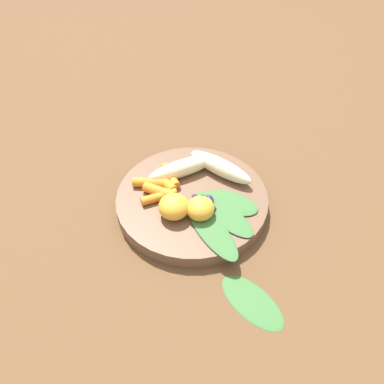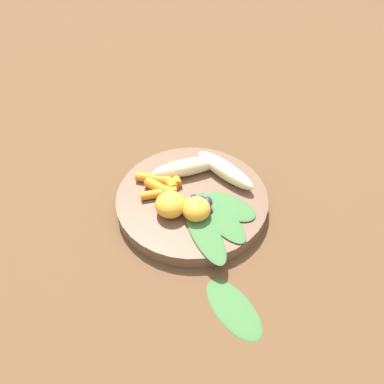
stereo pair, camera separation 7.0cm
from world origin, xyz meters
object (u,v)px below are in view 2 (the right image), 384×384
banana_peeled_right (225,170)px  orange_segment_near (197,209)px  banana_peeled_left (186,167)px  bowl (192,201)px  kale_leaf_stray (234,308)px

banana_peeled_right → orange_segment_near: (0.09, -0.06, 0.00)m
banana_peeled_left → bowl: bearing=83.7°
banana_peeled_left → banana_peeled_right: bearing=157.4°
banana_peeled_right → kale_leaf_stray: size_ratio=1.17×
banana_peeled_left → kale_leaf_stray: (0.26, 0.03, -0.04)m
banana_peeled_right → orange_segment_near: orange_segment_near is taller
bowl → banana_peeled_left: size_ratio=2.01×
kale_leaf_stray → orange_segment_near: bearing=165.3°
bowl → banana_peeled_left: 0.06m
banana_peeled_right → bowl: bearing=86.1°
banana_peeled_right → kale_leaf_stray: banana_peeled_right is taller
bowl → banana_peeled_right: (-0.04, 0.07, 0.03)m
kale_leaf_stray → banana_peeled_left: bearing=162.3°
bowl → banana_peeled_right: banana_peeled_right is taller
bowl → banana_peeled_right: bearing=121.8°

